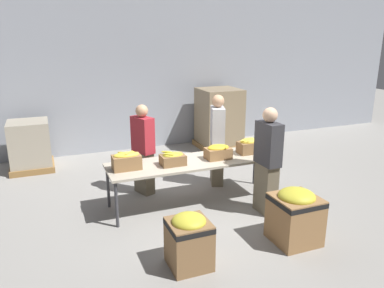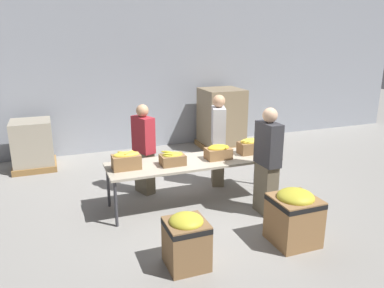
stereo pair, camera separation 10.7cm
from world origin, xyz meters
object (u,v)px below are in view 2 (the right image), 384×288
(donation_bin_1, at_px, (294,215))
(pallet_stack_1, at_px, (33,145))
(banana_box_3, at_px, (250,146))
(volunteer_0, at_px, (144,150))
(volunteer_2, at_px, (218,141))
(sorting_table, at_px, (195,163))
(banana_box_2, at_px, (218,152))
(donation_bin_0, at_px, (186,239))
(banana_box_1, at_px, (173,158))
(banana_box_0, at_px, (126,160))
(volunteer_1, at_px, (267,162))
(pallet_stack_0, at_px, (221,119))

(donation_bin_1, relative_size, pallet_stack_1, 0.74)
(banana_box_3, height_order, pallet_stack_1, pallet_stack_1)
(volunteer_0, relative_size, volunteer_2, 0.94)
(banana_box_3, distance_m, volunteer_2, 0.73)
(volunteer_2, relative_size, donation_bin_1, 2.22)
(sorting_table, xyz_separation_m, volunteer_2, (0.75, 0.67, 0.15))
(banana_box_2, distance_m, volunteer_2, 0.79)
(donation_bin_0, xyz_separation_m, pallet_stack_1, (-1.90, 4.65, 0.15))
(sorting_table, distance_m, banana_box_3, 1.09)
(volunteer_2, distance_m, donation_bin_1, 2.44)
(banana_box_1, height_order, volunteer_0, volunteer_0)
(banana_box_0, relative_size, banana_box_2, 1.03)
(donation_bin_1, bearing_deg, banana_box_0, 139.28)
(banana_box_0, distance_m, volunteer_1, 2.27)
(pallet_stack_0, distance_m, pallet_stack_1, 4.57)
(sorting_table, height_order, donation_bin_1, donation_bin_1)
(banana_box_2, distance_m, donation_bin_0, 2.13)
(pallet_stack_0, xyz_separation_m, pallet_stack_1, (-4.56, -0.01, -0.23))
(donation_bin_1, bearing_deg, volunteer_1, 82.36)
(banana_box_3, distance_m, volunteer_1, 0.80)
(donation_bin_0, distance_m, donation_bin_1, 1.61)
(banana_box_3, bearing_deg, banana_box_2, -173.42)
(pallet_stack_0, relative_size, pallet_stack_1, 1.43)
(banana_box_0, bearing_deg, sorting_table, 0.07)
(volunteer_1, height_order, volunteer_2, volunteer_2)
(volunteer_0, relative_size, pallet_stack_1, 1.55)
(banana_box_0, xyz_separation_m, banana_box_2, (1.60, -0.05, -0.02))
(donation_bin_0, distance_m, pallet_stack_1, 5.03)
(sorting_table, xyz_separation_m, volunteer_1, (0.96, -0.77, 0.14))
(banana_box_0, distance_m, banana_box_3, 2.25)
(banana_box_1, xyz_separation_m, banana_box_3, (1.50, 0.09, 0.04))
(sorting_table, bearing_deg, volunteer_0, 132.36)
(volunteer_0, xyz_separation_m, donation_bin_1, (1.54, -2.50, -0.41))
(donation_bin_0, bearing_deg, pallet_stack_1, 112.24)
(banana_box_2, bearing_deg, volunteer_0, 143.78)
(banana_box_0, bearing_deg, volunteer_0, 58.65)
(volunteer_2, xyz_separation_m, pallet_stack_0, (1.13, 2.26, -0.12))
(volunteer_2, bearing_deg, sorting_table, -28.65)
(banana_box_3, relative_size, pallet_stack_0, 0.27)
(volunteer_2, bearing_deg, banana_box_3, 46.38)
(sorting_table, height_order, volunteer_0, volunteer_0)
(banana_box_3, bearing_deg, volunteer_0, 157.18)
(banana_box_0, distance_m, banana_box_2, 1.60)
(banana_box_3, xyz_separation_m, volunteer_2, (-0.33, 0.65, -0.04))
(banana_box_2, xyz_separation_m, donation_bin_0, (-1.20, -1.68, -0.53))
(sorting_table, relative_size, banana_box_2, 6.86)
(banana_box_3, xyz_separation_m, donation_bin_0, (-1.86, -1.75, -0.55))
(banana_box_1, height_order, donation_bin_1, banana_box_1)
(volunteer_1, bearing_deg, banana_box_1, 62.25)
(banana_box_1, height_order, volunteer_2, volunteer_2)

